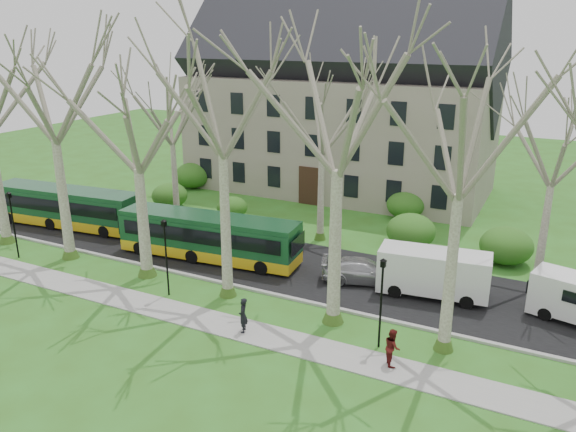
# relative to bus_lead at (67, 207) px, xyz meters

# --- Properties ---
(ground) EXTENTS (120.00, 120.00, 0.00)m
(ground) POSITION_rel_bus_lead_xyz_m (19.81, -4.84, -1.54)
(ground) COLOR #32631C
(ground) RESTS_ON ground
(sidewalk) EXTENTS (70.00, 2.00, 0.06)m
(sidewalk) POSITION_rel_bus_lead_xyz_m (19.81, -7.34, -1.51)
(sidewalk) COLOR gray
(sidewalk) RESTS_ON ground
(road) EXTENTS (80.00, 8.00, 0.06)m
(road) POSITION_rel_bus_lead_xyz_m (19.81, 0.66, -1.51)
(road) COLOR black
(road) RESTS_ON ground
(curb) EXTENTS (80.00, 0.25, 0.14)m
(curb) POSITION_rel_bus_lead_xyz_m (19.81, -3.34, -1.47)
(curb) COLOR #A5A39E
(curb) RESTS_ON ground
(building) EXTENTS (26.50, 12.20, 16.00)m
(building) POSITION_rel_bus_lead_xyz_m (13.81, 19.16, 6.53)
(building) COLOR gray
(building) RESTS_ON ground
(tree_row_verge) EXTENTS (49.00, 7.00, 14.00)m
(tree_row_verge) POSITION_rel_bus_lead_xyz_m (19.81, -4.54, 5.46)
(tree_row_verge) COLOR gray
(tree_row_verge) RESTS_ON ground
(tree_row_far) EXTENTS (33.00, 7.00, 12.00)m
(tree_row_far) POSITION_rel_bus_lead_xyz_m (18.48, 6.16, 4.46)
(tree_row_far) COLOR gray
(tree_row_far) RESTS_ON ground
(lamp_row) EXTENTS (36.22, 0.22, 4.30)m
(lamp_row) POSITION_rel_bus_lead_xyz_m (19.81, -5.84, 1.03)
(lamp_row) COLOR black
(lamp_row) RESTS_ON ground
(hedges) EXTENTS (30.60, 8.60, 2.00)m
(hedges) POSITION_rel_bus_lead_xyz_m (15.15, 9.16, -0.54)
(hedges) COLOR #1F5F1B
(hedges) RESTS_ON ground
(bus_lead) EXTENTS (12.02, 3.61, 2.96)m
(bus_lead) POSITION_rel_bus_lead_xyz_m (0.00, 0.00, 0.00)
(bus_lead) COLOR #124122
(bus_lead) RESTS_ON road
(bus_follow) EXTENTS (11.92, 3.49, 2.94)m
(bus_follow) POSITION_rel_bus_lead_xyz_m (12.91, -0.54, -0.01)
(bus_follow) COLOR #124122
(bus_follow) RESTS_ON road
(sedan) EXTENTS (5.06, 3.35, 1.36)m
(sedan) POSITION_rel_bus_lead_xyz_m (22.81, 0.45, -0.80)
(sedan) COLOR #B3B3B8
(sedan) RESTS_ON road
(van_a) EXTENTS (6.04, 2.76, 2.55)m
(van_a) POSITION_rel_bus_lead_xyz_m (26.80, 0.48, -0.20)
(van_a) COLOR white
(van_a) RESTS_ON road
(pedestrian_a) EXTENTS (0.63, 0.75, 1.74)m
(pedestrian_a) POSITION_rel_bus_lead_xyz_m (19.58, -7.50, -0.61)
(pedestrian_a) COLOR black
(pedestrian_a) RESTS_ON sidewalk
(pedestrian_b) EXTENTS (0.95, 1.02, 1.68)m
(pedestrian_b) POSITION_rel_bus_lead_xyz_m (26.77, -7.01, -0.64)
(pedestrian_b) COLOR #551413
(pedestrian_b) RESTS_ON sidewalk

